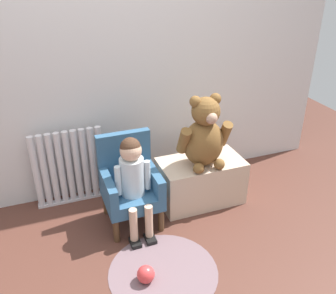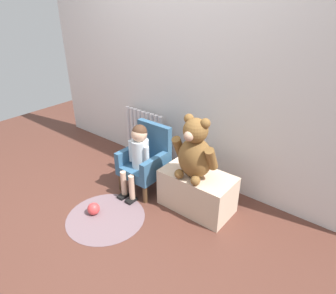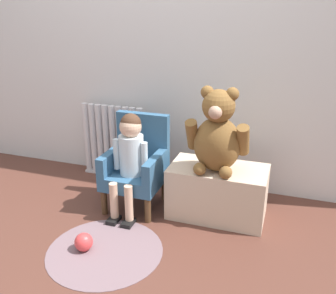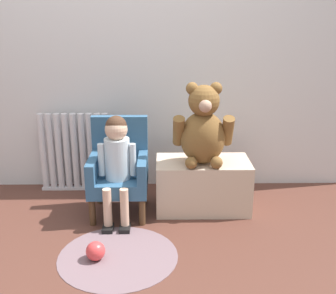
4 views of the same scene
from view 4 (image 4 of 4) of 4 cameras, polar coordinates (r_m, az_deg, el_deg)
The scene contains 9 objects.
ground_plane at distance 2.57m, azimuth -7.19°, elevation -14.31°, with size 6.00×6.00×0.00m, color #542F25.
back_wall at distance 3.27m, azimuth -5.94°, elevation 14.94°, with size 3.80×0.05×2.40m, color silver.
radiator at distance 3.37m, azimuth -12.49°, elevation -0.76°, with size 0.56×0.05×0.62m.
child_armchair at distance 2.96m, azimuth -6.63°, elevation -2.95°, with size 0.39×0.40×0.67m.
child_figure at distance 2.80m, azimuth -6.95°, elevation -0.93°, with size 0.25×0.35×0.72m.
low_bench at distance 3.03m, azimuth 4.70°, elevation -5.11°, with size 0.66×0.37×0.36m, color beige.
large_teddy_bear at distance 2.85m, azimuth 4.78°, elevation 2.47°, with size 0.41×0.29×0.56m.
floor_rug at distance 2.55m, azimuth -6.78°, elevation -14.46°, with size 0.70×0.70×0.01m, color #725A60.
toy_ball at distance 2.52m, azimuth -9.79°, elevation -13.72°, with size 0.11×0.11×0.11m, color #D93B3C.
Camera 4 is at (0.28, -2.16, 1.36)m, focal length 45.00 mm.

